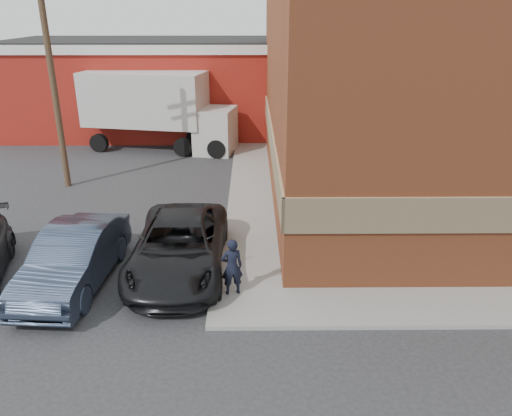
% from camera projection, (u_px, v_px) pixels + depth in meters
% --- Properties ---
extents(ground, '(90.00, 90.00, 0.00)m').
position_uv_depth(ground, '(229.00, 292.00, 13.83)').
color(ground, '#28282B').
rests_on(ground, ground).
extents(brick_building, '(14.25, 18.25, 9.36)m').
position_uv_depth(brick_building, '(442.00, 77.00, 20.51)').
color(brick_building, '#9F4A29').
rests_on(brick_building, ground).
extents(sidewalk_west, '(1.80, 18.00, 0.12)m').
position_uv_depth(sidewalk_west, '(251.00, 184.00, 22.17)').
color(sidewalk_west, gray).
rests_on(sidewalk_west, ground).
extents(warehouse, '(16.30, 8.30, 5.60)m').
position_uv_depth(warehouse, '(146.00, 86.00, 31.30)').
color(warehouse, maroon).
rests_on(warehouse, ground).
extents(utility_pole, '(2.00, 0.26, 9.00)m').
position_uv_depth(utility_pole, '(52.00, 76.00, 20.36)').
color(utility_pole, brown).
rests_on(utility_pole, ground).
extents(man, '(0.66, 0.51, 1.61)m').
position_uv_depth(man, '(232.00, 267.00, 13.26)').
color(man, black).
rests_on(man, sidewalk_south).
extents(sedan, '(2.08, 5.10, 1.64)m').
position_uv_depth(sedan, '(74.00, 258.00, 13.95)').
color(sedan, '#2F3A4F').
rests_on(sedan, ground).
extents(suv_a, '(2.68, 5.76, 1.60)m').
position_uv_depth(suv_a, '(179.00, 246.00, 14.69)').
color(suv_a, black).
rests_on(suv_a, ground).
extents(box_truck, '(8.82, 4.11, 4.19)m').
position_uv_depth(box_truck, '(160.00, 106.00, 26.93)').
color(box_truck, beige).
rests_on(box_truck, ground).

